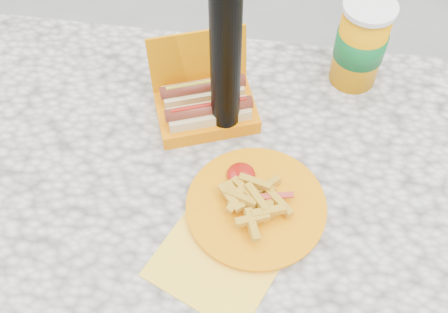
# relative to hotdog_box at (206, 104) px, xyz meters

# --- Properties ---
(picnic_table) EXTENTS (1.20, 0.80, 0.75)m
(picnic_table) POSITION_rel_hotdog_box_xyz_m (0.04, -0.18, -0.14)
(picnic_table) COLOR beige
(picnic_table) RESTS_ON ground
(hotdog_box) EXTENTS (0.21, 0.19, 0.15)m
(hotdog_box) POSITION_rel_hotdog_box_xyz_m (0.00, 0.00, 0.00)
(hotdog_box) COLOR orange
(hotdog_box) RESTS_ON picnic_table
(fries_plate) EXTENTS (0.28, 0.33, 0.05)m
(fries_plate) POSITION_rel_hotdog_box_xyz_m (0.11, -0.19, -0.02)
(fries_plate) COLOR yellow
(fries_plate) RESTS_ON picnic_table
(soda_cup) EXTENTS (0.10, 0.10, 0.18)m
(soda_cup) POSITION_rel_hotdog_box_xyz_m (0.27, 0.14, 0.06)
(soda_cup) COLOR orange
(soda_cup) RESTS_ON picnic_table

